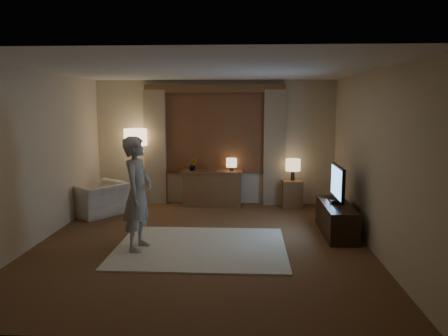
# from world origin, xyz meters

# --- Properties ---
(room) EXTENTS (5.04, 5.54, 2.64)m
(room) POSITION_xyz_m (0.00, 0.50, 1.33)
(room) COLOR brown
(room) RESTS_ON ground
(rug) EXTENTS (2.50, 2.00, 0.02)m
(rug) POSITION_xyz_m (0.01, -0.21, 0.01)
(rug) COLOR #F3ECCC
(rug) RESTS_ON floor
(sideboard) EXTENTS (1.20, 0.40, 0.70)m
(sideboard) POSITION_xyz_m (-0.04, 2.50, 0.35)
(sideboard) COLOR brown
(sideboard) RESTS_ON floor
(picture_frame) EXTENTS (0.16, 0.02, 0.20)m
(picture_frame) POSITION_xyz_m (-0.04, 2.50, 0.80)
(picture_frame) COLOR brown
(picture_frame) RESTS_ON sideboard
(plant) EXTENTS (0.16, 0.13, 0.30)m
(plant) POSITION_xyz_m (-0.44, 2.50, 0.85)
(plant) COLOR #999999
(plant) RESTS_ON sideboard
(table_lamp_sideboard) EXTENTS (0.22, 0.22, 0.30)m
(table_lamp_sideboard) POSITION_xyz_m (0.36, 2.50, 0.90)
(table_lamp_sideboard) COLOR black
(table_lamp_sideboard) RESTS_ON sideboard
(floor_lamp) EXTENTS (0.47, 0.47, 1.61)m
(floor_lamp) POSITION_xyz_m (-1.61, 2.42, 1.35)
(floor_lamp) COLOR black
(floor_lamp) RESTS_ON floor
(armchair) EXTENTS (1.24, 1.26, 0.62)m
(armchair) POSITION_xyz_m (-2.15, 1.60, 0.31)
(armchair) COLOR beige
(armchair) RESTS_ON floor
(side_table) EXTENTS (0.40, 0.40, 0.56)m
(side_table) POSITION_xyz_m (1.62, 2.45, 0.28)
(side_table) COLOR brown
(side_table) RESTS_ON floor
(table_lamp_side) EXTENTS (0.30, 0.30, 0.44)m
(table_lamp_side) POSITION_xyz_m (1.62, 2.45, 0.87)
(table_lamp_side) COLOR black
(table_lamp_side) RESTS_ON side_table
(tv_stand) EXTENTS (0.45, 1.40, 0.50)m
(tv_stand) POSITION_xyz_m (2.15, 0.62, 0.25)
(tv_stand) COLOR black
(tv_stand) RESTS_ON floor
(tv) EXTENTS (0.21, 0.87, 0.63)m
(tv) POSITION_xyz_m (2.15, 0.62, 0.85)
(tv) COLOR black
(tv) RESTS_ON tv_stand
(person) EXTENTS (0.46, 0.64, 1.64)m
(person) POSITION_xyz_m (-0.89, -0.32, 0.84)
(person) COLOR #B0AAA2
(person) RESTS_ON rug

